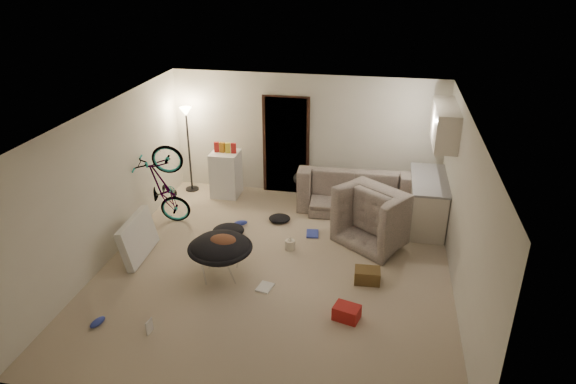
% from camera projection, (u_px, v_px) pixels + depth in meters
% --- Properties ---
extents(floor, '(5.50, 6.00, 0.02)m').
position_uv_depth(floor, '(275.00, 268.00, 8.26)').
color(floor, '#B7A68D').
rests_on(floor, ground).
extents(ceiling, '(5.50, 6.00, 0.02)m').
position_uv_depth(ceiling, '(273.00, 117.00, 7.21)').
color(ceiling, white).
rests_on(ceiling, wall_back).
extents(wall_back, '(5.50, 0.02, 2.50)m').
position_uv_depth(wall_back, '(306.00, 136.00, 10.42)').
color(wall_back, silver).
rests_on(wall_back, floor).
extents(wall_front, '(5.50, 0.02, 2.50)m').
position_uv_depth(wall_front, '(210.00, 327.00, 5.05)').
color(wall_front, silver).
rests_on(wall_front, floor).
extents(wall_left, '(0.02, 6.00, 2.50)m').
position_uv_depth(wall_left, '(106.00, 184.00, 8.21)').
color(wall_left, silver).
rests_on(wall_left, floor).
extents(wall_right, '(0.02, 6.00, 2.50)m').
position_uv_depth(wall_right, '(465.00, 214.00, 7.26)').
color(wall_right, silver).
rests_on(wall_right, floor).
extents(doorway, '(0.85, 0.10, 2.04)m').
position_uv_depth(doorway, '(286.00, 146.00, 10.55)').
color(doorway, black).
rests_on(doorway, floor).
extents(door_trim, '(0.97, 0.04, 2.10)m').
position_uv_depth(door_trim, '(286.00, 146.00, 10.52)').
color(door_trim, black).
rests_on(door_trim, floor).
extents(floor_lamp, '(0.28, 0.28, 1.81)m').
position_uv_depth(floor_lamp, '(187.00, 131.00, 10.49)').
color(floor_lamp, black).
rests_on(floor_lamp, floor).
extents(kitchen_counter, '(0.60, 1.50, 0.88)m').
position_uv_depth(kitchen_counter, '(427.00, 203.00, 9.44)').
color(kitchen_counter, beige).
rests_on(kitchen_counter, floor).
extents(counter_top, '(0.64, 1.54, 0.04)m').
position_uv_depth(counter_top, '(430.00, 180.00, 9.25)').
color(counter_top, gray).
rests_on(counter_top, kitchen_counter).
extents(kitchen_uppers, '(0.38, 1.40, 0.65)m').
position_uv_depth(kitchen_uppers, '(445.00, 124.00, 8.79)').
color(kitchen_uppers, beige).
rests_on(kitchen_uppers, wall_right).
extents(sofa, '(2.23, 0.95, 0.64)m').
position_uv_depth(sofa, '(354.00, 193.00, 10.12)').
color(sofa, '#394039').
rests_on(sofa, floor).
extents(armchair, '(1.56, 1.53, 0.77)m').
position_uv_depth(armchair, '(384.00, 219.00, 8.98)').
color(armchair, '#394039').
rests_on(armchair, floor).
extents(bicycle, '(1.72, 0.93, 0.94)m').
position_uv_depth(bicycle, '(166.00, 203.00, 9.44)').
color(bicycle, black).
rests_on(bicycle, floor).
extents(book_asset, '(0.23, 0.18, 0.02)m').
position_uv_depth(book_asset, '(147.00, 336.00, 6.77)').
color(book_asset, '#A81C19').
rests_on(book_asset, floor).
extents(mini_fridge, '(0.56, 0.56, 0.94)m').
position_uv_depth(mini_fridge, '(226.00, 174.00, 10.61)').
color(mini_fridge, white).
rests_on(mini_fridge, floor).
extents(snack_box_0, '(0.12, 0.10, 0.30)m').
position_uv_depth(snack_box_0, '(217.00, 149.00, 10.42)').
color(snack_box_0, '#A81C19').
rests_on(snack_box_0, mini_fridge).
extents(snack_box_1, '(0.11, 0.09, 0.30)m').
position_uv_depth(snack_box_1, '(222.00, 150.00, 10.39)').
color(snack_box_1, '#BB7317').
rests_on(snack_box_1, mini_fridge).
extents(snack_box_2, '(0.11, 0.09, 0.30)m').
position_uv_depth(snack_box_2, '(228.00, 150.00, 10.37)').
color(snack_box_2, yellow).
rests_on(snack_box_2, mini_fridge).
extents(snack_box_3, '(0.11, 0.09, 0.30)m').
position_uv_depth(snack_box_3, '(234.00, 150.00, 10.35)').
color(snack_box_3, '#A81C19').
rests_on(snack_box_3, mini_fridge).
extents(saucer_chair, '(1.00, 1.00, 0.71)m').
position_uv_depth(saucer_chair, '(221.00, 253.00, 7.88)').
color(saucer_chair, silver).
rests_on(saucer_chair, floor).
extents(hoodie, '(0.52, 0.45, 0.22)m').
position_uv_depth(hoodie, '(222.00, 243.00, 7.76)').
color(hoodie, brown).
rests_on(hoodie, saucer_chair).
extents(sofa_drape, '(0.58, 0.48, 0.28)m').
position_uv_depth(sofa_drape, '(307.00, 179.00, 10.20)').
color(sofa_drape, black).
rests_on(sofa_drape, sofa).
extents(tv_box, '(0.31, 1.06, 0.71)m').
position_uv_depth(tv_box, '(138.00, 238.00, 8.45)').
color(tv_box, silver).
rests_on(tv_box, floor).
extents(drink_case_a, '(0.40, 0.30, 0.22)m').
position_uv_depth(drink_case_a, '(367.00, 276.00, 7.86)').
color(drink_case_a, brown).
rests_on(drink_case_a, floor).
extents(drink_case_b, '(0.41, 0.34, 0.20)m').
position_uv_depth(drink_case_b, '(347.00, 313.00, 7.07)').
color(drink_case_b, '#A81C19').
rests_on(drink_case_b, floor).
extents(juicer, '(0.17, 0.17, 0.24)m').
position_uv_depth(juicer, '(290.00, 244.00, 8.75)').
color(juicer, silver).
rests_on(juicer, floor).
extents(newspaper, '(0.57, 0.63, 0.01)m').
position_uv_depth(newspaper, '(330.00, 212.00, 10.06)').
color(newspaper, '#B4B1A6').
rests_on(newspaper, floor).
extents(book_blue, '(0.25, 0.32, 0.03)m').
position_uv_depth(book_blue, '(312.00, 234.00, 9.25)').
color(book_blue, '#3243B5').
rests_on(book_blue, floor).
extents(book_white, '(0.26, 0.31, 0.03)m').
position_uv_depth(book_white, '(265.00, 287.00, 7.76)').
color(book_white, silver).
rests_on(book_white, floor).
extents(shoe_0, '(0.28, 0.22, 0.10)m').
position_uv_depth(shoe_0, '(240.00, 223.00, 9.54)').
color(shoe_0, '#3243B5').
rests_on(shoe_0, floor).
extents(shoe_1, '(0.30, 0.28, 0.11)m').
position_uv_depth(shoe_1, '(232.00, 237.00, 9.06)').
color(shoe_1, slate).
rests_on(shoe_1, floor).
extents(shoe_2, '(0.18, 0.27, 0.09)m').
position_uv_depth(shoe_2, '(98.00, 322.00, 6.96)').
color(shoe_2, '#3243B5').
rests_on(shoe_2, floor).
extents(clothes_lump_a, '(0.70, 0.65, 0.18)m').
position_uv_depth(clothes_lump_a, '(228.00, 231.00, 9.20)').
color(clothes_lump_a, black).
rests_on(clothes_lump_a, floor).
extents(clothes_lump_b, '(0.45, 0.40, 0.12)m').
position_uv_depth(clothes_lump_b, '(280.00, 218.00, 9.68)').
color(clothes_lump_b, black).
rests_on(clothes_lump_b, floor).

